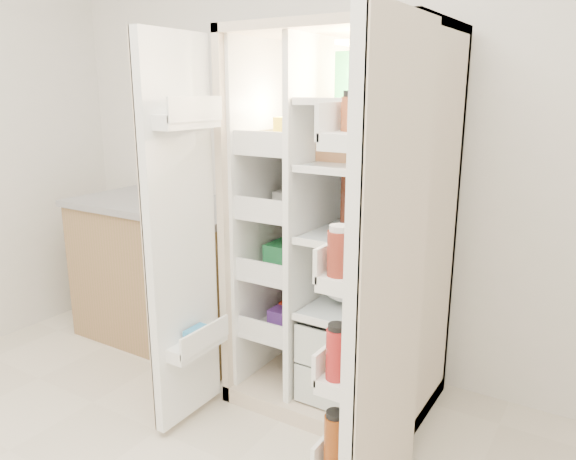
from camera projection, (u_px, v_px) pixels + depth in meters
The scene contains 5 objects.
wall_back at pixel (356, 124), 2.86m from camera, with size 4.00×0.02×2.70m, color silver.
refrigerator at pixel (347, 255), 2.66m from camera, with size 0.92×0.70×1.80m.
freezer_door at pixel (182, 239), 2.39m from camera, with size 0.15×0.40×1.72m.
fridge_door at pixel (382, 291), 1.82m from camera, with size 0.17×0.58×1.72m.
kitchen_counter at pixel (171, 271), 3.35m from camera, with size 1.21×0.64×0.88m.
Camera 1 is at (1.23, -0.66, 1.53)m, focal length 34.00 mm.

